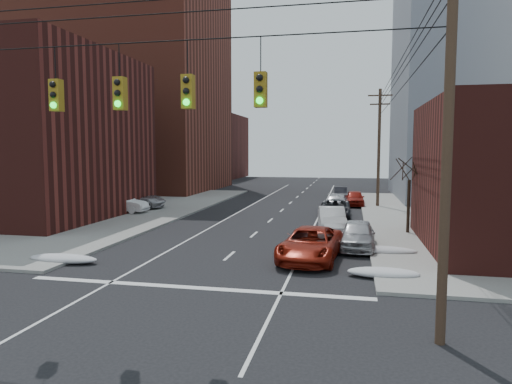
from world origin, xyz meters
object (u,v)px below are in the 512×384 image
at_px(red_pickup, 311,244).
at_px(parked_car_b, 332,219).
at_px(parked_car_f, 341,193).
at_px(lot_car_a, 122,204).
at_px(parked_car_c, 335,209).
at_px(parked_car_d, 336,204).
at_px(lot_car_c, 8,213).
at_px(parked_car_e, 355,198).
at_px(lot_car_b, 134,199).
at_px(lot_car_d, 102,200).
at_px(parked_car_a, 357,235).

bearing_deg(red_pickup, parked_car_b, 91.26).
xyz_separation_m(parked_car_f, lot_car_a, (-17.73, -16.43, 0.24)).
height_order(red_pickup, parked_car_c, red_pickup).
relative_size(parked_car_d, parked_car_f, 1.32).
bearing_deg(parked_car_f, parked_car_d, -92.46).
bearing_deg(lot_car_c, lot_car_a, -56.10).
bearing_deg(parked_car_e, parked_car_f, 102.33).
xyz_separation_m(parked_car_d, lot_car_b, (-17.95, -1.75, 0.19)).
height_order(parked_car_c, lot_car_d, lot_car_d).
distance_m(parked_car_a, parked_car_e, 19.74).
bearing_deg(parked_car_d, lot_car_d, -172.68).
xyz_separation_m(parked_car_b, lot_car_b, (-17.95, 7.28, 0.15)).
bearing_deg(parked_car_c, lot_car_c, -161.93).
bearing_deg(red_pickup, parked_car_c, 93.18).
distance_m(parked_car_a, lot_car_b, 23.31).
bearing_deg(parked_car_d, lot_car_a, -163.77).
bearing_deg(parked_car_a, red_pickup, -124.52).
bearing_deg(lot_car_a, parked_car_b, -103.57).
bearing_deg(red_pickup, lot_car_c, 169.52).
bearing_deg(parked_car_f, parked_car_b, -92.24).
relative_size(parked_car_a, lot_car_d, 1.07).
relative_size(parked_car_f, lot_car_c, 0.89).
relative_size(parked_car_b, lot_car_b, 0.84).
height_order(lot_car_a, lot_car_d, lot_car_d).
height_order(parked_car_d, lot_car_b, lot_car_b).
bearing_deg(lot_car_a, lot_car_b, 6.89).
bearing_deg(lot_car_c, parked_car_e, -70.79).
distance_m(red_pickup, parked_car_a, 3.80).
relative_size(parked_car_a, lot_car_b, 0.81).
relative_size(parked_car_a, parked_car_d, 0.89).
height_order(parked_car_b, lot_car_a, lot_car_a).
bearing_deg(parked_car_d, lot_car_b, -172.85).
bearing_deg(parked_car_f, lot_car_c, -137.88).
bearing_deg(lot_car_b, parked_car_b, -116.91).
xyz_separation_m(red_pickup, parked_car_e, (2.27, 22.78, -0.05)).
bearing_deg(lot_car_d, lot_car_c, 143.26).
distance_m(parked_car_b, parked_car_f, 20.84).
relative_size(parked_car_a, lot_car_a, 1.04).
bearing_deg(parked_car_d, parked_car_e, 74.72).
xyz_separation_m(parked_car_c, parked_car_f, (0.11, 14.62, -0.06)).
height_order(parked_car_f, lot_car_c, lot_car_c).
height_order(parked_car_b, parked_car_f, parked_car_b).
height_order(red_pickup, lot_car_d, lot_car_d).
relative_size(parked_car_b, lot_car_a, 1.07).
height_order(parked_car_a, parked_car_e, parked_car_a).
height_order(lot_car_a, lot_car_c, lot_car_a).
distance_m(lot_car_c, lot_car_d, 9.08).
bearing_deg(red_pickup, lot_car_a, 148.56).
relative_size(red_pickup, lot_car_c, 1.30).
distance_m(parked_car_c, parked_car_d, 2.81).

